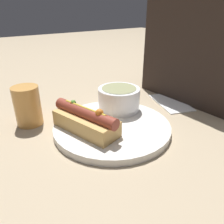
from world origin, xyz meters
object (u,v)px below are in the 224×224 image
object	(u,v)px
spoon	(106,110)
drinking_glass	(28,106)
hot_dog	(86,120)
soup_bowl	(119,98)
seated_diner	(204,29)

from	to	relation	value
spoon	drinking_glass	bearing A→B (deg)	130.94
hot_dog	spoon	distance (m)	0.11
hot_dog	soup_bowl	world-z (taller)	hot_dog
drinking_glass	seated_diner	bearing A→B (deg)	74.25
spoon	seated_diner	size ratio (longest dim) A/B	0.29
seated_diner	spoon	bearing A→B (deg)	-99.18
spoon	drinking_glass	size ratio (longest dim) A/B	1.46
seated_diner	hot_dog	bearing A→B (deg)	-89.87
hot_dog	soup_bowl	distance (m)	0.14
drinking_glass	hot_dog	bearing A→B (deg)	30.79
soup_bowl	seated_diner	world-z (taller)	seated_diner
spoon	drinking_glass	distance (m)	0.19
drinking_glass	seated_diner	distance (m)	0.52
soup_bowl	drinking_glass	bearing A→B (deg)	-113.99
spoon	soup_bowl	bearing A→B (deg)	-33.42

